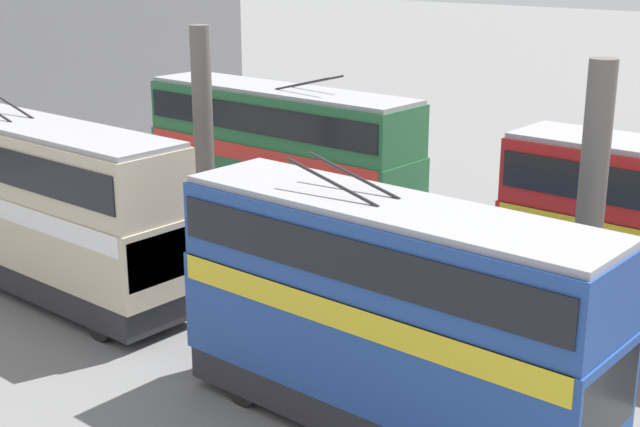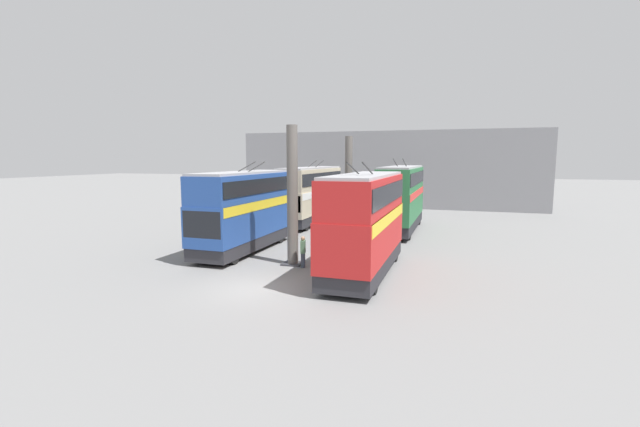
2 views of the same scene
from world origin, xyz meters
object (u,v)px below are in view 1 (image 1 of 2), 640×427
bus_right_near (388,307)px  oil_drum (302,267)px  person_aisle_midway (387,291)px  person_aisle_foreground (610,351)px  bus_right_mid (35,196)px  bus_left_far (280,152)px

bus_right_near → oil_drum: (7.14, -5.45, -2.40)m
bus_right_near → person_aisle_midway: bus_right_near is taller
person_aisle_foreground → person_aisle_midway: bearing=-99.5°
bus_right_mid → person_aisle_foreground: bearing=-162.1°
person_aisle_foreground → oil_drum: size_ratio=1.88×
bus_right_near → person_aisle_foreground: size_ratio=5.54×
bus_left_far → person_aisle_midway: 8.58m
bus_right_mid → bus_left_far: bearing=-102.6°
bus_right_mid → person_aisle_foreground: 16.23m
person_aisle_midway → oil_drum: (3.83, -0.89, -0.49)m
bus_left_far → bus_right_near: bus_left_far is taller
bus_left_far → bus_right_near: bearing=142.0°
person_aisle_midway → oil_drum: 3.96m
bus_right_mid → person_aisle_foreground: bus_right_mid is taller
person_aisle_midway → oil_drum: person_aisle_midway is taller
person_aisle_foreground → person_aisle_midway: person_aisle_midway is taller
bus_right_near → oil_drum: bus_right_near is taller
bus_right_mid → person_aisle_midway: bearing=-153.9°
person_aisle_foreground → person_aisle_midway: 6.06m
bus_right_near → person_aisle_midway: size_ratio=5.32×
bus_left_far → person_aisle_midway: bearing=152.8°
bus_right_mid → person_aisle_midway: 10.53m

